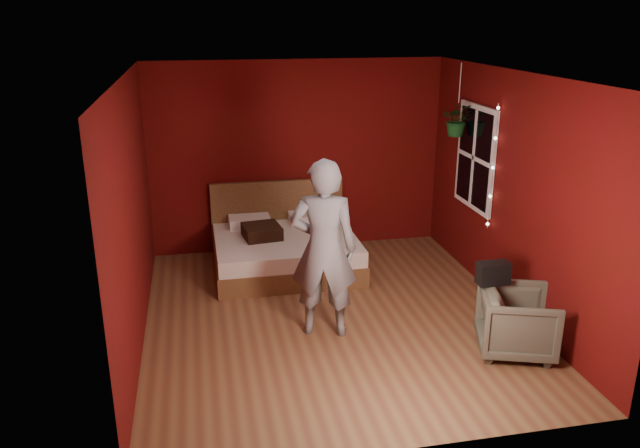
% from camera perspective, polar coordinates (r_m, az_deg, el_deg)
% --- Properties ---
extents(floor, '(4.50, 4.50, 0.00)m').
position_cam_1_polar(floor, '(6.92, 1.14, -8.49)').
color(floor, brown).
rests_on(floor, ground).
extents(room_walls, '(4.04, 4.54, 2.62)m').
position_cam_1_polar(room_walls, '(6.33, 1.24, 5.15)').
color(room_walls, '#5A090B').
rests_on(room_walls, ground).
extents(window, '(0.05, 0.97, 1.27)m').
position_cam_1_polar(window, '(7.84, 13.99, 5.91)').
color(window, white).
rests_on(window, room_walls).
extents(fairy_lights, '(0.04, 0.04, 1.45)m').
position_cam_1_polar(fairy_lights, '(7.37, 15.52, 4.99)').
color(fairy_lights, silver).
rests_on(fairy_lights, room_walls).
extents(bed, '(1.81, 1.54, 1.00)m').
position_cam_1_polar(bed, '(8.13, -3.25, -2.24)').
color(bed, brown).
rests_on(bed, ground).
extents(person, '(0.77, 0.61, 1.85)m').
position_cam_1_polar(person, '(6.24, 0.33, -2.29)').
color(person, gray).
rests_on(person, ground).
extents(armchair, '(0.90, 0.89, 0.65)m').
position_cam_1_polar(armchair, '(6.41, 17.58, -8.51)').
color(armchair, '#5C5B49').
rests_on(armchair, ground).
extents(handbag, '(0.31, 0.16, 0.22)m').
position_cam_1_polar(handbag, '(6.33, 15.55, -4.34)').
color(handbag, black).
rests_on(handbag, armchair).
extents(throw_pillow, '(0.51, 0.51, 0.16)m').
position_cam_1_polar(throw_pillow, '(7.95, -5.35, -0.68)').
color(throw_pillow, '#321A10').
rests_on(throw_pillow, bed).
extents(hanging_plant, '(0.46, 0.44, 0.89)m').
position_cam_1_polar(hanging_plant, '(7.97, 12.46, 9.29)').
color(hanging_plant, silver).
rests_on(hanging_plant, room_walls).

